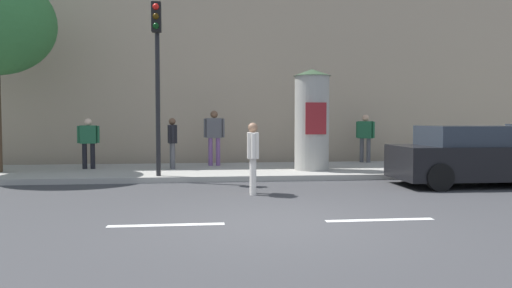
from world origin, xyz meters
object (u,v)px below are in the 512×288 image
Objects in this scene: pedestrian_with_bag at (253,152)px; pedestrian_in_red_top at (365,134)px; pedestrian_in_light_jacket at (214,133)px; poster_column at (312,119)px; pedestrian_near_pole at (89,139)px; parked_car_blue at (480,156)px; traffic_light at (157,61)px; pedestrian_with_backpack at (172,139)px.

pedestrian_in_red_top is at bearing 51.57° from pedestrian_with_bag.
pedestrian_in_red_top is 0.93× the size of pedestrian_in_light_jacket.
poster_column is 1.67× the size of pedestrian_in_light_jacket.
pedestrian_with_bag is (-2.10, -3.44, -0.72)m from poster_column.
pedestrian_near_pole reaches higher than parked_car_blue.
traffic_light is 2.53× the size of pedestrian_in_light_jacket.
pedestrian_in_red_top is (6.48, 1.40, 0.09)m from pedestrian_with_backpack.
parked_car_blue is (7.72, -3.49, -0.33)m from pedestrian_with_backpack.
pedestrian_with_backpack is at bearing 168.52° from poster_column.
pedestrian_near_pole is (-4.47, 4.48, 0.13)m from pedestrian_with_bag.
pedestrian_in_red_top is at bearing 104.24° from parked_car_blue.
parked_car_blue is (10.21, -3.69, -0.33)m from pedestrian_near_pole.
pedestrian_in_red_top is (6.74, 3.37, -2.01)m from traffic_light.
pedestrian_near_pole is at bearing -172.44° from pedestrian_in_red_top.
parked_car_blue is (1.24, -4.88, -0.42)m from pedestrian_in_red_top.
pedestrian_with_bag is 0.36× the size of parked_car_blue.
traffic_light reaches higher than pedestrian_in_light_jacket.
poster_column is 4.60m from parked_car_blue.
pedestrian_with_bag is (2.24, -2.30, -2.22)m from traffic_light.
pedestrian_with_bag is 5.80m from parked_car_blue.
pedestrian_with_bag is 0.89× the size of pedestrian_in_light_jacket.
pedestrian_near_pole is (-2.49, 0.21, 0.00)m from pedestrian_with_backpack.
pedestrian_with_backpack reaches higher than pedestrian_with_bag.
poster_column reaches higher than pedestrian_near_pole.
pedestrian_in_red_top reaches higher than pedestrian_with_bag.
poster_column is 6.68m from pedestrian_near_pole.
pedestrian_in_light_jacket is at bearing 8.65° from pedestrian_near_pole.
pedestrian_with_backpack is 0.93× the size of pedestrian_in_red_top.
poster_column is at bearing -8.97° from pedestrian_near_pole.
pedestrian_in_red_top is at bearing 12.18° from pedestrian_with_backpack.
traffic_light is at bearing -44.30° from pedestrian_near_pole.
traffic_light reaches higher than poster_column.
parked_car_blue is (7.98, -1.52, -2.42)m from traffic_light.
pedestrian_in_light_jacket is 7.74m from parked_car_blue.
pedestrian_with_bag is 7.24m from pedestrian_in_red_top.
traffic_light reaches higher than pedestrian_with_backpack.
pedestrian_with_bag is at bearing -172.20° from parked_car_blue.
pedestrian_with_backpack is (0.26, 1.97, -2.10)m from traffic_light.
poster_column is at bearing 58.62° from pedestrian_with_bag.
traffic_light is at bearing -153.43° from pedestrian_in_red_top.
pedestrian_near_pole is (-6.57, 1.04, -0.59)m from poster_column.
poster_column reaches higher than parked_car_blue.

